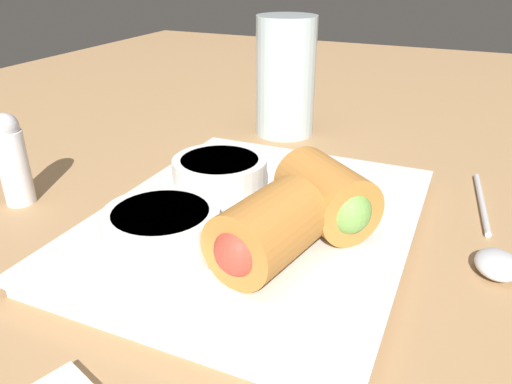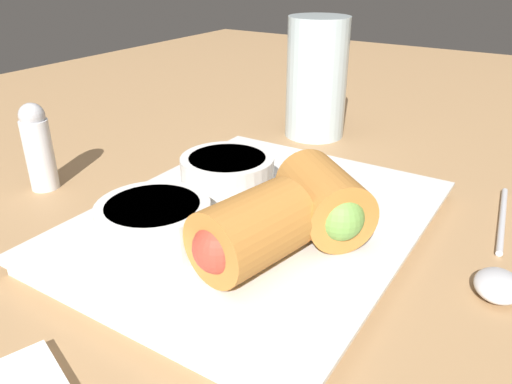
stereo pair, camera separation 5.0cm
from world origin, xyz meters
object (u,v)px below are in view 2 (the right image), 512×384
Objects in this scene: drinking_glass at (317,78)px; salt_shaker at (38,147)px; dipping_bowl_near at (228,173)px; serving_plate at (256,223)px; spoon at (498,275)px; dipping_bowl_far at (154,223)px.

salt_shaker is (-26.74, 14.32, -2.71)cm from drinking_glass.
dipping_bowl_near is 21.31cm from drinking_glass.
serving_plate is 17.23cm from spoon.
serving_plate is at bearing -164.25° from drinking_glass.
dipping_bowl_far is 23.09cm from spoon.
salt_shaker is at bearing 77.87° from dipping_bowl_far.
dipping_bowl_near is at bearing 4.17° from dipping_bowl_far.
dipping_bowl_far is (-7.28, 3.56, 2.43)cm from serving_plate.
serving_plate is at bearing 99.96° from spoon.
salt_shaker reaches higher than dipping_bowl_near.
spoon is at bearing -130.67° from drinking_glass.
drinking_glass is at bearing 15.75° from serving_plate.
dipping_bowl_far is 0.41× the size of spoon.
spoon is (0.69, -21.22, -2.60)cm from dipping_bowl_near.
drinking_glass is (30.45, 2.98, 3.56)cm from dipping_bowl_far.
dipping_bowl_far reaches higher than spoon.
spoon is (10.26, -20.53, -2.60)cm from dipping_bowl_far.
serving_plate is 2.14× the size of drinking_glass.
drinking_glass reaches higher than salt_shaker.
salt_shaker is (-6.54, 37.82, 3.45)cm from spoon.
dipping_bowl_far is at bearing -174.41° from drinking_glass.
dipping_bowl_near is 21.39cm from spoon.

